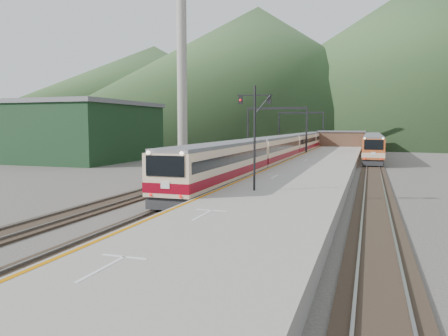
% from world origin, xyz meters
% --- Properties ---
extents(ground, '(400.00, 400.00, 0.00)m').
position_xyz_m(ground, '(0.00, 0.00, 0.00)').
color(ground, '#47423D').
rests_on(ground, ground).
extents(track_main, '(2.60, 200.00, 0.23)m').
position_xyz_m(track_main, '(0.00, 40.00, 0.07)').
color(track_main, black).
rests_on(track_main, ground).
extents(track_far, '(2.60, 200.00, 0.23)m').
position_xyz_m(track_far, '(-5.00, 40.00, 0.07)').
color(track_far, black).
rests_on(track_far, ground).
extents(track_second, '(2.60, 200.00, 0.23)m').
position_xyz_m(track_second, '(11.50, 40.00, 0.07)').
color(track_second, black).
rests_on(track_second, ground).
extents(platform, '(8.00, 100.00, 1.00)m').
position_xyz_m(platform, '(5.60, 38.00, 0.50)').
color(platform, gray).
rests_on(platform, ground).
extents(gantry_near, '(9.55, 0.25, 8.00)m').
position_xyz_m(gantry_near, '(-2.85, 55.00, 5.59)').
color(gantry_near, black).
rests_on(gantry_near, ground).
extents(gantry_far, '(9.55, 0.25, 8.00)m').
position_xyz_m(gantry_far, '(-2.85, 80.00, 5.59)').
color(gantry_far, black).
rests_on(gantry_far, ground).
extents(warehouse, '(14.50, 20.50, 8.60)m').
position_xyz_m(warehouse, '(-28.00, 42.00, 4.32)').
color(warehouse, black).
rests_on(warehouse, ground).
extents(smokestack, '(1.80, 1.80, 30.00)m').
position_xyz_m(smokestack, '(-22.00, 62.00, 15.00)').
color(smokestack, '#9E998E').
rests_on(smokestack, ground).
extents(station_shed, '(9.40, 4.40, 3.10)m').
position_xyz_m(station_shed, '(5.60, 78.00, 2.57)').
color(station_shed, brown).
rests_on(station_shed, platform).
extents(hill_a, '(180.00, 180.00, 60.00)m').
position_xyz_m(hill_a, '(-40.00, 190.00, 30.00)').
color(hill_a, '#324D28').
rests_on(hill_a, ground).
extents(hill_b, '(220.00, 220.00, 75.00)m').
position_xyz_m(hill_b, '(30.00, 230.00, 37.50)').
color(hill_b, '#324D28').
rests_on(hill_b, ground).
extents(hill_d, '(200.00, 200.00, 55.00)m').
position_xyz_m(hill_d, '(-120.00, 240.00, 27.50)').
color(hill_d, '#324D28').
rests_on(hill_d, ground).
extents(main_train, '(2.94, 100.93, 3.59)m').
position_xyz_m(main_train, '(0.00, 60.35, 2.03)').
color(main_train, beige).
rests_on(main_train, track_main).
extents(second_train, '(2.68, 36.49, 3.27)m').
position_xyz_m(second_train, '(11.50, 61.34, 1.86)').
color(second_train, '#B34E22').
rests_on(second_train, track_second).
extents(signal_mast, '(2.19, 0.43, 6.62)m').
position_xyz_m(signal_mast, '(4.12, 14.27, 5.05)').
color(signal_mast, black).
rests_on(signal_mast, platform).
extents(short_signal_b, '(0.25, 0.21, 2.27)m').
position_xyz_m(short_signal_b, '(-2.19, 26.36, 1.46)').
color(short_signal_b, black).
rests_on(short_signal_b, ground).
extents(short_signal_c, '(0.24, 0.19, 2.27)m').
position_xyz_m(short_signal_c, '(-6.89, 20.00, 1.46)').
color(short_signal_c, black).
rests_on(short_signal_c, ground).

